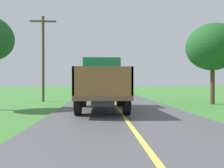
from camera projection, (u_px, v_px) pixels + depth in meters
The scene contains 4 objects.
banana_truck_near at pixel (102, 83), 11.84m from camera, with size 2.38×5.82×2.80m.
banana_truck_far at pixel (101, 83), 27.09m from camera, with size 2.38×5.81×2.80m.
utility_pole_roadside at pixel (43, 55), 17.05m from camera, with size 2.03×0.20×6.70m.
roadside_tree_near_left at pixel (213, 47), 14.87m from camera, with size 3.55×3.55×5.53m.
Camera 1 is at (-1.00, 0.10, 1.45)m, focal length 34.90 mm.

